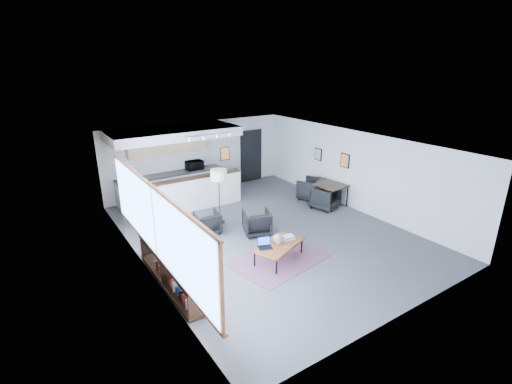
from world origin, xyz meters
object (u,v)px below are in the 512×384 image
armchair_left (207,222)px  microwave (195,164)px  dining_chair_far (311,190)px  armchair_right (257,221)px  coffee_table (279,245)px  ceramic_pot (278,239)px  dining_table (331,187)px  dining_chair_near (325,198)px  book_stack (288,237)px  floor_lamp (219,177)px  laptop (264,244)px

armchair_left → microwave: size_ratio=1.16×
dining_chair_far → microwave: (-3.19, 2.80, 0.77)m
microwave → armchair_right: bearing=-93.0°
armchair_left → dining_chair_far: size_ratio=0.97×
coffee_table → ceramic_pot: size_ratio=5.79×
dining_table → dining_chair_near: 0.45m
book_stack → microwave: bearing=90.2°
armchair_right → dining_table: dining_table is taller
armchair_left → dining_chair_far: (4.32, 0.46, 0.01)m
dining_table → armchair_left: bearing=175.0°
floor_lamp → coffee_table: bearing=-87.1°
armchair_right → dining_chair_near: size_ratio=1.08×
laptop → floor_lamp: (0.24, 2.73, 0.96)m
dining_table → dining_chair_near: dining_table is taller
dining_chair_far → book_stack: bearing=17.2°
dining_chair_near → dining_chair_far: bearing=60.8°
ceramic_pot → armchair_left: size_ratio=0.38×
laptop → dining_chair_near: (3.73, 1.83, -0.15)m
dining_chair_near → microwave: bearing=111.0°
dining_table → book_stack: bearing=-150.2°
coffee_table → dining_chair_far: dining_chair_far is taller
book_stack → dining_chair_far: bearing=40.7°
dining_chair_far → ceramic_pot: bearing=14.7°
book_stack → floor_lamp: size_ratio=0.20×
dining_table → microwave: 4.94m
book_stack → dining_chair_near: (2.98, 1.81, -0.12)m
book_stack → floor_lamp: floor_lamp is taller
armchair_right → microwave: bearing=-69.0°
ceramic_pot → dining_chair_far: bearing=38.2°
ceramic_pot → armchair_right: armchair_right is taller
laptop → dining_table: (4.01, 1.89, 0.19)m
dining_table → dining_chair_far: bearing=96.9°
armchair_right → dining_table: size_ratio=0.75×
book_stack → dining_table: size_ratio=0.34×
coffee_table → dining_table: bearing=6.5°
book_stack → armchair_right: bearing=90.2°
ceramic_pot → book_stack: ceramic_pot is taller
laptop → dining_chair_far: bearing=52.6°
coffee_table → laptop: bearing=145.9°
book_stack → microwave: 5.56m
dining_chair_far → dining_chair_near: bearing=55.3°
dining_chair_near → floor_lamp: bearing=147.5°
armchair_right → dining_chair_near: 3.01m
coffee_table → ceramic_pot: 0.17m
book_stack → armchair_left: (-1.16, 2.25, -0.13)m
coffee_table → dining_table: dining_table is taller
ceramic_pot → dining_chair_far: (3.53, 2.78, -0.21)m
armchair_right → book_stack: bearing=110.9°
armchair_left → floor_lamp: size_ratio=0.41×
armchair_left → dining_table: (4.42, -0.39, 0.35)m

